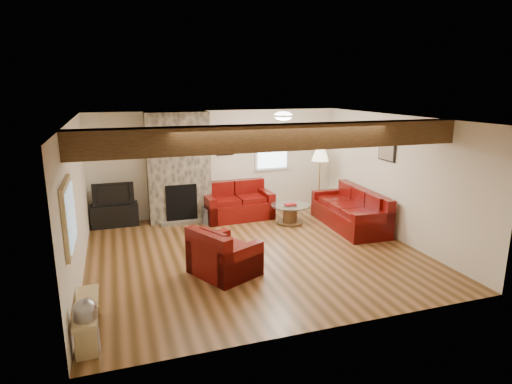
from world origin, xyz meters
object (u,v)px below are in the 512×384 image
floor_lamp (320,158)px  loveseat (237,201)px  coffee_table (290,214)px  sofa_three (349,209)px  tv_cabinet (115,215)px  television (113,193)px  armchair_red (224,251)px

floor_lamp → loveseat: bearing=172.8°
coffee_table → sofa_three: bearing=-28.8°
loveseat → tv_cabinet: (-2.76, 0.30, -0.17)m
loveseat → floor_lamp: 2.23m
tv_cabinet → floor_lamp: floor_lamp is taller
television → sofa_three: bearing=-19.1°
loveseat → television: size_ratio=1.82×
armchair_red → loveseat: bearing=-46.6°
coffee_table → television: size_ratio=1.02×
sofa_three → loveseat: bearing=-120.2°
loveseat → sofa_three: bearing=-35.6°
tv_cabinet → floor_lamp: 4.92m
loveseat → coffee_table: (1.03, -0.77, -0.20)m
sofa_three → armchair_red: 3.58m
tv_cabinet → floor_lamp: (4.76, -0.55, 1.11)m
armchair_red → coffee_table: 3.01m
tv_cabinet → television: size_ratio=1.15×
floor_lamp → armchair_red: bearing=-138.9°
armchair_red → tv_cabinet: (-1.69, 3.23, -0.15)m
coffee_table → floor_lamp: size_ratio=0.56×
armchair_red → tv_cabinet: bearing=1.1°
coffee_table → floor_lamp: 1.59m
sofa_three → loveseat: loveseat is taller
sofa_three → loveseat: (-2.17, 1.40, 0.01)m
coffee_table → tv_cabinet: tv_cabinet is taller
loveseat → floor_lamp: size_ratio=0.99×
armchair_red → television: (-1.69, 3.23, 0.35)m
loveseat → armchair_red: size_ratio=1.61×
sofa_three → coffee_table: (-1.15, 0.63, -0.20)m
armchair_red → coffee_table: armchair_red is taller
armchair_red → television: television is taller
floor_lamp → sofa_three: bearing=-81.4°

